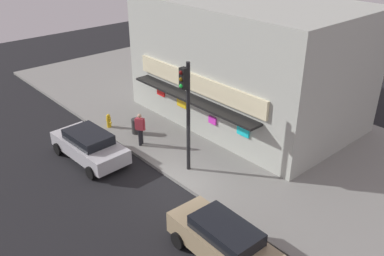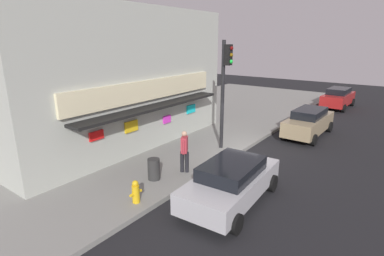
{
  "view_description": "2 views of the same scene",
  "coord_description": "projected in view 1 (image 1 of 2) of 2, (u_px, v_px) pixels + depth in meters",
  "views": [
    {
      "loc": [
        12.06,
        -9.81,
        10.75
      ],
      "look_at": [
        -1.31,
        2.05,
        1.7
      ],
      "focal_mm": 38.27,
      "sensor_mm": 36.0,
      "label": 1
    },
    {
      "loc": [
        -13.09,
        -6.34,
        5.49
      ],
      "look_at": [
        -2.49,
        1.42,
        1.63
      ],
      "focal_mm": 28.28,
      "sensor_mm": 36.0,
      "label": 2
    }
  ],
  "objects": [
    {
      "name": "corner_building",
      "position": [
        247.0,
        61.0,
        23.45
      ],
      "size": [
        12.41,
        8.59,
        6.85
      ],
      "color": "#ADB2A8",
      "rests_on": "sidewalk"
    },
    {
      "name": "trash_can",
      "position": [
        136.0,
        126.0,
        22.67
      ],
      "size": [
        0.48,
        0.48,
        0.85
      ],
      "primitive_type": "cylinder",
      "color": "#2D2D2D",
      "rests_on": "sidewalk"
    },
    {
      "name": "ground_plane",
      "position": [
        178.0,
        184.0,
        18.71
      ],
      "size": [
        60.47,
        60.47,
        0.0
      ],
      "primitive_type": "plane",
      "color": "black"
    },
    {
      "name": "parked_car_silver",
      "position": [
        89.0,
        145.0,
        20.36
      ],
      "size": [
        4.54,
        2.28,
        1.5
      ],
      "color": "#B7B7BC",
      "rests_on": "ground_plane"
    },
    {
      "name": "traffic_light",
      "position": [
        186.0,
        104.0,
        17.97
      ],
      "size": [
        0.32,
        0.58,
        5.3
      ],
      "color": "black",
      "rests_on": "sidewalk"
    },
    {
      "name": "fire_hydrant",
      "position": [
        109.0,
        121.0,
        23.37
      ],
      "size": [
        0.5,
        0.26,
        0.81
      ],
      "color": "gold",
      "rests_on": "sidewalk"
    },
    {
      "name": "parked_car_tan",
      "position": [
        225.0,
        242.0,
        14.12
      ],
      "size": [
        4.62,
        1.98,
        1.62
      ],
      "color": "#9E8966",
      "rests_on": "ground_plane"
    },
    {
      "name": "pedestrian",
      "position": [
        140.0,
        128.0,
        21.25
      ],
      "size": [
        0.56,
        0.43,
        1.78
      ],
      "color": "black",
      "rests_on": "sidewalk"
    },
    {
      "name": "sidewalk",
      "position": [
        264.0,
        140.0,
        22.3
      ],
      "size": [
        40.31,
        12.27,
        0.18
      ],
      "primitive_type": "cube",
      "color": "gray",
      "rests_on": "ground_plane"
    }
  ]
}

